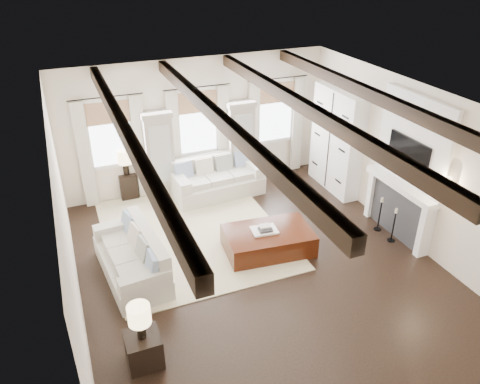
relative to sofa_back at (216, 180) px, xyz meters
name	(u,v)px	position (x,y,z in m)	size (l,w,h in m)	color
ground	(260,267)	(-0.23, -3.12, -0.37)	(7.50, 7.50, 0.00)	black
room_shell	(278,153)	(0.51, -2.22, 1.52)	(6.54, 7.54, 3.22)	white
area_rug	(193,233)	(-1.07, -1.50, -0.36)	(3.57, 4.19, 0.02)	beige
sofa_back	(216,180)	(0.00, 0.00, 0.00)	(2.22, 1.12, 0.93)	beige
sofa_left	(134,259)	(-2.46, -2.44, -0.02)	(1.13, 2.14, 0.88)	beige
ottoman	(268,241)	(0.15, -2.66, -0.15)	(1.71, 1.07, 0.45)	black
tray	(264,230)	(0.08, -2.62, 0.10)	(0.50, 0.38, 0.04)	white
book_lower	(265,230)	(0.08, -2.66, 0.14)	(0.26, 0.20, 0.04)	#262628
book_upper	(265,226)	(0.10, -2.60, 0.17)	(0.22, 0.17, 0.03)	beige
side_table_front	(144,349)	(-2.73, -4.55, -0.12)	(0.50, 0.50, 0.50)	black
lamp_front	(139,316)	(-2.73, -4.55, 0.52)	(0.33, 0.33, 0.57)	black
side_table_back	(128,186)	(-2.03, 0.63, -0.07)	(0.40, 0.40, 0.61)	black
lamp_back	(125,158)	(-2.03, 0.63, 0.66)	(0.36, 0.36, 0.63)	black
candlestick_near	(393,228)	(2.67, -3.32, -0.05)	(0.16, 0.16, 0.77)	black
candlestick_far	(379,217)	(2.67, -2.86, -0.05)	(0.16, 0.16, 0.78)	black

